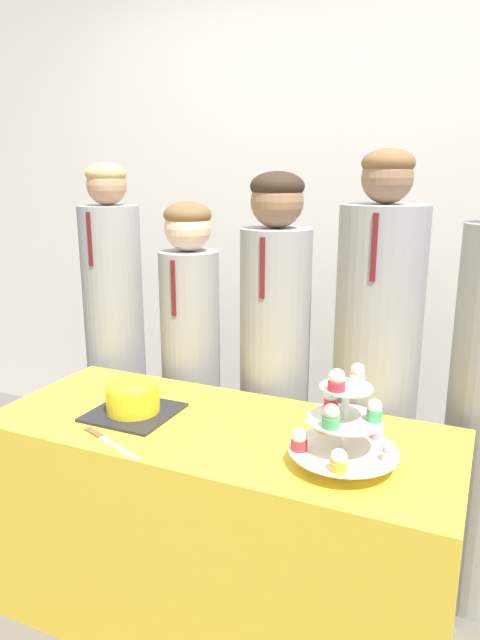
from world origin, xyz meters
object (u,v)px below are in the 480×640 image
object	(u,v)px
student_0	(116,350)
student_3	(374,387)
cupcake_stand	(343,425)
student_1	(191,373)
round_cake	(133,397)
cake_knife	(103,438)
student_2	(273,375)

from	to	relation	value
student_0	student_3	distance (m)	1.16
cupcake_stand	student_1	size ratio (longest dim) A/B	0.21
round_cake	student_3	bearing A→B (deg)	37.04
student_0	cupcake_stand	bearing A→B (deg)	-26.18
student_1	round_cake	bearing A→B (deg)	-82.00
student_3	cake_knife	bearing A→B (deg)	-133.19
student_3	student_0	bearing A→B (deg)	-180.00
student_3	student_2	bearing A→B (deg)	-180.00
cake_knife	student_3	distance (m)	0.99
cake_knife	student_2	world-z (taller)	student_2
cake_knife	student_2	distance (m)	0.78
student_1	cake_knife	bearing A→B (deg)	-82.51
cupcake_stand	round_cake	bearing A→B (deg)	175.61
round_cake	student_2	size ratio (longest dim) A/B	0.18
cake_knife	cupcake_stand	bearing A→B (deg)	32.32
cupcake_stand	student_3	distance (m)	0.59
round_cake	student_1	world-z (taller)	student_1
cake_knife	cupcake_stand	xyz separation A→B (m)	(0.71, 0.14, 0.12)
student_2	cupcake_stand	bearing A→B (deg)	-53.85
student_2	student_1	bearing A→B (deg)	-180.00
student_1	cupcake_stand	bearing A→B (deg)	-36.08
student_0	cake_knife	bearing A→B (deg)	-56.36
student_2	cake_knife	bearing A→B (deg)	-111.15
student_3	round_cake	bearing A→B (deg)	-142.96
student_0	student_1	world-z (taller)	student_0
cupcake_stand	student_3	world-z (taller)	student_3
cupcake_stand	student_1	xyz separation A→B (m)	(-0.80, 0.59, -0.16)
round_cake	student_2	bearing A→B (deg)	60.34
cupcake_stand	student_3	size ratio (longest dim) A/B	0.19
student_1	student_3	bearing A→B (deg)	0.00
cake_knife	student_2	xyz separation A→B (m)	(0.28, 0.73, 0.01)
cake_knife	student_0	xyz separation A→B (m)	(-0.48, 0.73, 0.02)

